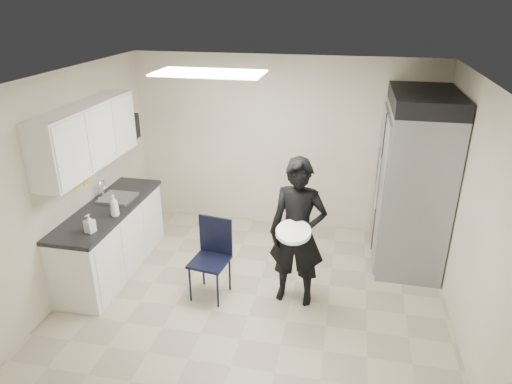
% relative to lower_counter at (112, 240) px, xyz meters
% --- Properties ---
extents(floor, '(4.50, 4.50, 0.00)m').
position_rel_lower_counter_xyz_m(floor, '(1.95, -0.20, -0.43)').
color(floor, tan).
rests_on(floor, ground).
extents(ceiling, '(4.50, 4.50, 0.00)m').
position_rel_lower_counter_xyz_m(ceiling, '(1.95, -0.20, 2.17)').
color(ceiling, silver).
rests_on(ceiling, back_wall).
extents(back_wall, '(4.50, 0.00, 4.50)m').
position_rel_lower_counter_xyz_m(back_wall, '(1.95, 1.80, 0.87)').
color(back_wall, beige).
rests_on(back_wall, floor).
extents(left_wall, '(0.00, 4.00, 4.00)m').
position_rel_lower_counter_xyz_m(left_wall, '(-0.30, -0.20, 0.87)').
color(left_wall, beige).
rests_on(left_wall, floor).
extents(right_wall, '(0.00, 4.00, 4.00)m').
position_rel_lower_counter_xyz_m(right_wall, '(4.20, -0.20, 0.87)').
color(right_wall, beige).
rests_on(right_wall, floor).
extents(ceiling_panel, '(1.20, 0.60, 0.02)m').
position_rel_lower_counter_xyz_m(ceiling_panel, '(1.35, 0.20, 2.14)').
color(ceiling_panel, white).
rests_on(ceiling_panel, ceiling).
extents(lower_counter, '(0.60, 1.90, 0.86)m').
position_rel_lower_counter_xyz_m(lower_counter, '(0.00, 0.00, 0.00)').
color(lower_counter, silver).
rests_on(lower_counter, floor).
extents(countertop, '(0.64, 1.95, 0.05)m').
position_rel_lower_counter_xyz_m(countertop, '(0.00, 0.00, 0.46)').
color(countertop, black).
rests_on(countertop, lower_counter).
extents(sink, '(0.42, 0.40, 0.14)m').
position_rel_lower_counter_xyz_m(sink, '(0.02, 0.25, 0.44)').
color(sink, gray).
rests_on(sink, countertop).
extents(faucet, '(0.02, 0.02, 0.24)m').
position_rel_lower_counter_xyz_m(faucet, '(-0.18, 0.25, 0.59)').
color(faucet, silver).
rests_on(faucet, countertop).
extents(upper_cabinets, '(0.35, 1.80, 0.75)m').
position_rel_lower_counter_xyz_m(upper_cabinets, '(-0.13, 0.00, 1.40)').
color(upper_cabinets, silver).
rests_on(upper_cabinets, left_wall).
extents(towel_dispenser, '(0.22, 0.30, 0.35)m').
position_rel_lower_counter_xyz_m(towel_dispenser, '(-0.19, 1.15, 1.19)').
color(towel_dispenser, black).
rests_on(towel_dispenser, left_wall).
extents(notice_sticker_left, '(0.00, 0.12, 0.07)m').
position_rel_lower_counter_xyz_m(notice_sticker_left, '(-0.29, -0.10, 0.79)').
color(notice_sticker_left, yellow).
rests_on(notice_sticker_left, left_wall).
extents(notice_sticker_right, '(0.00, 0.12, 0.07)m').
position_rel_lower_counter_xyz_m(notice_sticker_right, '(-0.29, 0.10, 0.75)').
color(notice_sticker_right, yellow).
rests_on(notice_sticker_right, left_wall).
extents(commercial_fridge, '(0.80, 1.35, 2.10)m').
position_rel_lower_counter_xyz_m(commercial_fridge, '(3.78, 1.07, 0.62)').
color(commercial_fridge, gray).
rests_on(commercial_fridge, floor).
extents(fridge_compressor, '(0.80, 1.35, 0.20)m').
position_rel_lower_counter_xyz_m(fridge_compressor, '(3.78, 1.07, 1.77)').
color(fridge_compressor, black).
rests_on(fridge_compressor, commercial_fridge).
extents(folding_chair, '(0.47, 0.47, 0.94)m').
position_rel_lower_counter_xyz_m(folding_chair, '(1.42, -0.30, 0.04)').
color(folding_chair, black).
rests_on(folding_chair, floor).
extents(man_tuxedo, '(0.68, 0.48, 1.77)m').
position_rel_lower_counter_xyz_m(man_tuxedo, '(2.43, -0.15, 0.46)').
color(man_tuxedo, black).
rests_on(man_tuxedo, floor).
extents(bucket_lid, '(0.41, 0.41, 0.05)m').
position_rel_lower_counter_xyz_m(bucket_lid, '(2.41, -0.40, 0.60)').
color(bucket_lid, silver).
rests_on(bucket_lid, man_tuxedo).
extents(soap_bottle_a, '(0.12, 0.12, 0.27)m').
position_rel_lower_counter_xyz_m(soap_bottle_a, '(0.23, -0.21, 0.62)').
color(soap_bottle_a, white).
rests_on(soap_bottle_a, countertop).
extents(soap_bottle_b, '(0.12, 0.12, 0.22)m').
position_rel_lower_counter_xyz_m(soap_bottle_b, '(0.15, -0.64, 0.59)').
color(soap_bottle_b, silver).
rests_on(soap_bottle_b, countertop).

